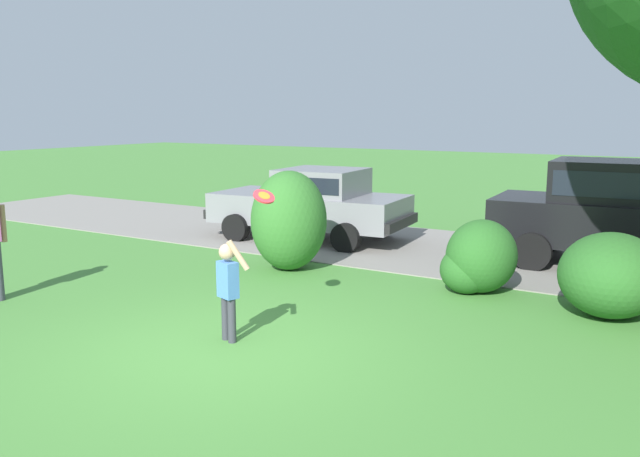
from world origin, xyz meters
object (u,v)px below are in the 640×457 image
parked_sedan (313,201)px  child_thrower (228,284)px  frisbee (264,196)px  parked_suv (626,209)px

parked_sedan → child_thrower: (2.54, -6.07, -0.13)m
frisbee → child_thrower: bearing=-93.7°
child_thrower → parked_sedan: bearing=112.7°
parked_sedan → child_thrower: size_ratio=3.52×
frisbee → parked_sedan: bearing=115.7°
child_thrower → frisbee: bearing=86.3°
parked_sedan → frisbee: frisbee is taller
parked_sedan → parked_suv: size_ratio=0.95×
parked_suv → frisbee: parked_suv is taller
frisbee → parked_suv: bearing=59.0°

